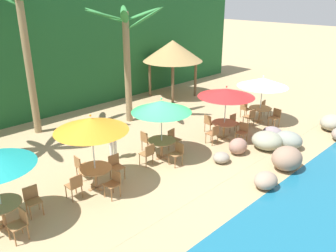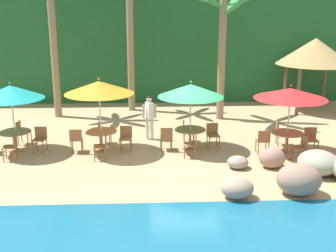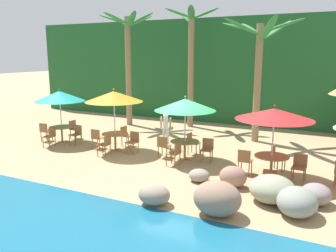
{
  "view_description": "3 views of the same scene",
  "coord_description": "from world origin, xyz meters",
  "px_view_note": "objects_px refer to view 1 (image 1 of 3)",
  "views": [
    {
      "loc": [
        -8.3,
        -8.64,
        6.17
      ],
      "look_at": [
        0.5,
        0.24,
        1.26
      ],
      "focal_mm": 37.02,
      "sensor_mm": 36.0,
      "label": 1
    },
    {
      "loc": [
        -1.24,
        -14.47,
        5.08
      ],
      "look_at": [
        -0.6,
        -0.08,
        0.97
      ],
      "focal_mm": 46.87,
      "sensor_mm": 36.0,
      "label": 2
    },
    {
      "loc": [
        5.28,
        -11.46,
        3.94
      ],
      "look_at": [
        -0.65,
        0.55,
        1.19
      ],
      "focal_mm": 37.26,
      "sensor_mm": 36.0,
      "label": 3
    }
  ],
  "objects_px": {
    "chair_orange_right": "(114,182)",
    "palm_tree_third": "(126,44)",
    "umbrella_green": "(161,106)",
    "palapa_hut": "(173,51)",
    "umbrella_orange": "(91,124)",
    "chair_red_inland": "(209,122)",
    "dining_table_green": "(162,143)",
    "chair_green_left": "(148,153)",
    "chair_teal_seaward": "(32,198)",
    "palm_tree_second": "(26,43)",
    "chair_red_seaward": "(234,122)",
    "chair_red_right": "(243,131)",
    "dining_table_orange": "(95,171)",
    "dining_table_white": "(260,110)",
    "umbrella_white": "(263,82)",
    "chair_green_inland": "(146,140)",
    "chair_white_seaward": "(265,108)",
    "chair_red_left": "(214,133)",
    "dining_table_teal": "(2,208)",
    "chair_green_right": "(178,152)",
    "chair_white_right": "(275,116)",
    "waiter_in_white": "(112,136)",
    "chair_orange_inland": "(81,166)",
    "chair_green_seaward": "(173,138)",
    "umbrella_red": "(226,93)",
    "chair_white_inland": "(245,109)",
    "chair_orange_left": "(75,185)",
    "chair_orange_seaward": "(116,165)",
    "chair_white_left": "(250,116)",
    "dining_table_red": "(224,125)"
  },
  "relations": [
    {
      "from": "dining_table_green",
      "to": "umbrella_white",
      "type": "height_order",
      "value": "umbrella_white"
    },
    {
      "from": "chair_red_inland",
      "to": "dining_table_white",
      "type": "bearing_deg",
      "value": -16.74
    },
    {
      "from": "waiter_in_white",
      "to": "chair_green_seaward",
      "type": "bearing_deg",
      "value": -24.81
    },
    {
      "from": "chair_orange_inland",
      "to": "chair_orange_left",
      "type": "height_order",
      "value": "same"
    },
    {
      "from": "chair_green_seaward",
      "to": "chair_red_seaward",
      "type": "bearing_deg",
      "value": -11.79
    },
    {
      "from": "chair_red_seaward",
      "to": "palm_tree_third",
      "type": "distance_m",
      "value": 6.22
    },
    {
      "from": "dining_table_orange",
      "to": "palapa_hut",
      "type": "relative_size",
      "value": 0.3
    },
    {
      "from": "dining_table_teal",
      "to": "chair_red_inland",
      "type": "relative_size",
      "value": 1.26
    },
    {
      "from": "chair_orange_seaward",
      "to": "chair_orange_inland",
      "type": "height_order",
      "value": "same"
    },
    {
      "from": "chair_white_inland",
      "to": "chair_white_right",
      "type": "height_order",
      "value": "same"
    },
    {
      "from": "umbrella_red",
      "to": "chair_red_seaward",
      "type": "xyz_separation_m",
      "value": [
        0.85,
        0.05,
        -1.59
      ]
    },
    {
      "from": "umbrella_orange",
      "to": "chair_orange_inland",
      "type": "height_order",
      "value": "umbrella_orange"
    },
    {
      "from": "dining_table_red",
      "to": "chair_red_left",
      "type": "xyz_separation_m",
      "value": [
        -0.85,
        -0.08,
        -0.1
      ]
    },
    {
      "from": "chair_green_right",
      "to": "dining_table_red",
      "type": "relative_size",
      "value": 0.79
    },
    {
      "from": "umbrella_orange",
      "to": "chair_red_left",
      "type": "relative_size",
      "value": 3.0
    },
    {
      "from": "dining_table_orange",
      "to": "umbrella_red",
      "type": "relative_size",
      "value": 0.45
    },
    {
      "from": "chair_green_left",
      "to": "dining_table_white",
      "type": "relative_size",
      "value": 0.79
    },
    {
      "from": "palm_tree_second",
      "to": "palm_tree_third",
      "type": "xyz_separation_m",
      "value": [
        3.98,
        -1.81,
        -0.27
      ]
    },
    {
      "from": "chair_orange_right",
      "to": "palm_tree_third",
      "type": "distance_m",
      "value": 7.69
    },
    {
      "from": "chair_orange_seaward",
      "to": "chair_orange_right",
      "type": "bearing_deg",
      "value": -129.26
    },
    {
      "from": "chair_red_seaward",
      "to": "chair_red_right",
      "type": "bearing_deg",
      "value": -126.55
    },
    {
      "from": "palm_tree_second",
      "to": "waiter_in_white",
      "type": "bearing_deg",
      "value": -80.11
    },
    {
      "from": "dining_table_white",
      "to": "chair_white_left",
      "type": "xyz_separation_m",
      "value": [
        -0.85,
        -0.0,
        -0.1
      ]
    },
    {
      "from": "dining_table_orange",
      "to": "chair_green_right",
      "type": "distance_m",
      "value": 3.22
    },
    {
      "from": "umbrella_green",
      "to": "palm_tree_second",
      "type": "height_order",
      "value": "palm_tree_second"
    },
    {
      "from": "chair_teal_seaward",
      "to": "dining_table_green",
      "type": "height_order",
      "value": "chair_teal_seaward"
    },
    {
      "from": "dining_table_green",
      "to": "chair_green_left",
      "type": "xyz_separation_m",
      "value": [
        -0.85,
        -0.12,
        -0.1
      ]
    },
    {
      "from": "umbrella_green",
      "to": "palapa_hut",
      "type": "height_order",
      "value": "palapa_hut"
    },
    {
      "from": "chair_orange_inland",
      "to": "palapa_hut",
      "type": "relative_size",
      "value": 0.24
    },
    {
      "from": "chair_white_inland",
      "to": "waiter_in_white",
      "type": "xyz_separation_m",
      "value": [
        -7.62,
        0.95,
        0.47
      ]
    },
    {
      "from": "chair_white_left",
      "to": "palm_tree_third",
      "type": "distance_m",
      "value": 6.84
    },
    {
      "from": "waiter_in_white",
      "to": "chair_orange_right",
      "type": "bearing_deg",
      "value": -125.73
    },
    {
      "from": "umbrella_white",
      "to": "palapa_hut",
      "type": "bearing_deg",
      "value": 88.24
    },
    {
      "from": "dining_table_green",
      "to": "chair_green_seaward",
      "type": "distance_m",
      "value": 0.86
    },
    {
      "from": "chair_teal_seaward",
      "to": "chair_red_seaward",
      "type": "relative_size",
      "value": 1.0
    },
    {
      "from": "chair_green_inland",
      "to": "dining_table_green",
      "type": "bearing_deg",
      "value": -86.31
    },
    {
      "from": "chair_orange_right",
      "to": "chair_red_left",
      "type": "distance_m",
      "value": 5.45
    },
    {
      "from": "chair_green_right",
      "to": "dining_table_white",
      "type": "xyz_separation_m",
      "value": [
        6.22,
        0.28,
        0.1
      ]
    },
    {
      "from": "umbrella_orange",
      "to": "chair_red_inland",
      "type": "distance_m",
      "value": 6.68
    },
    {
      "from": "chair_teal_seaward",
      "to": "chair_orange_left",
      "type": "distance_m",
      "value": 1.29
    },
    {
      "from": "dining_table_teal",
      "to": "chair_white_seaward",
      "type": "height_order",
      "value": "chair_white_seaward"
    },
    {
      "from": "chair_orange_left",
      "to": "waiter_in_white",
      "type": "xyz_separation_m",
      "value": [
        2.54,
        1.45,
        0.47
      ]
    },
    {
      "from": "chair_orange_right",
      "to": "dining_table_red",
      "type": "distance_m",
      "value": 6.3
    },
    {
      "from": "dining_table_teal",
      "to": "chair_orange_right",
      "type": "relative_size",
      "value": 1.26
    },
    {
      "from": "chair_red_left",
      "to": "dining_table_teal",
      "type": "bearing_deg",
      "value": 175.83
    },
    {
      "from": "chair_white_right",
      "to": "waiter_in_white",
      "type": "xyz_separation_m",
      "value": [
        -7.66,
        2.66,
        0.47
      ]
    },
    {
      "from": "chair_red_seaward",
      "to": "waiter_in_white",
      "type": "relative_size",
      "value": 0.51
    },
    {
      "from": "chair_green_inland",
      "to": "chair_white_seaward",
      "type": "height_order",
      "value": "same"
    },
    {
      "from": "dining_table_orange",
      "to": "dining_table_white",
      "type": "bearing_deg",
      "value": -2.99
    },
    {
      "from": "chair_orange_seaward",
      "to": "dining_table_white",
      "type": "bearing_deg",
      "value": -3.54
    }
  ]
}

